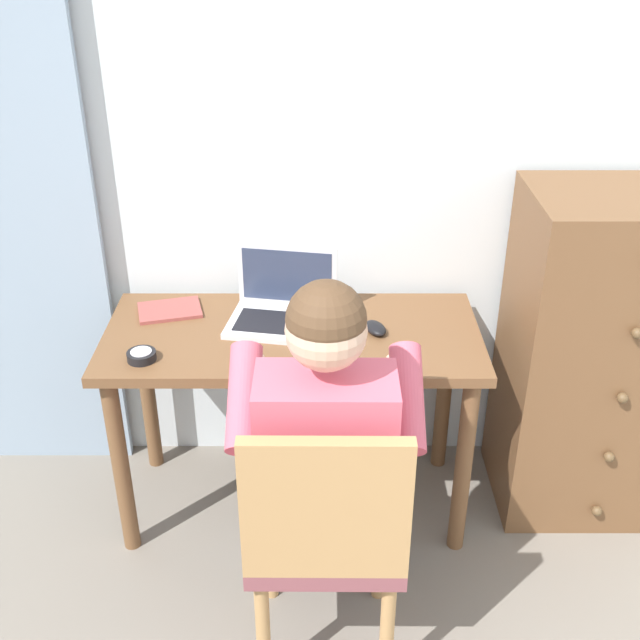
{
  "coord_description": "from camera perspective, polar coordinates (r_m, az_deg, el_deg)",
  "views": [
    {
      "loc": [
        -0.11,
        -0.37,
        1.99
      ],
      "look_at": [
        -0.11,
        1.75,
        0.82
      ],
      "focal_mm": 43.67,
      "sensor_mm": 36.0,
      "label": 1
    }
  ],
  "objects": [
    {
      "name": "wall_back",
      "position": [
        2.67,
        2.27,
        12.76
      ],
      "size": [
        4.8,
        0.05,
        2.5
      ],
      "primitive_type": "cube",
      "color": "silver",
      "rests_on": "ground_plane"
    },
    {
      "name": "curtain_panel",
      "position": [
        2.85,
        -21.73,
        7.96
      ],
      "size": [
        0.55,
        0.03,
        2.14
      ],
      "primitive_type": "cube",
      "color": "#8EA3B7",
      "rests_on": "ground_plane"
    },
    {
      "name": "desk",
      "position": [
        2.61,
        -2.21,
        -3.04
      ],
      "size": [
        1.24,
        0.56,
        0.72
      ],
      "color": "brown",
      "rests_on": "ground_plane"
    },
    {
      "name": "dresser",
      "position": [
        2.84,
        19.51,
        -2.56
      ],
      "size": [
        0.6,
        0.49,
        1.18
      ],
      "color": "brown",
      "rests_on": "ground_plane"
    },
    {
      "name": "chair",
      "position": [
        2.15,
        0.22,
        -15.24
      ],
      "size": [
        0.42,
        0.4,
        0.88
      ],
      "color": "brown",
      "rests_on": "ground_plane"
    },
    {
      "name": "person_seated",
      "position": [
        2.17,
        0.22,
        -8.41
      ],
      "size": [
        0.53,
        0.59,
        1.2
      ],
      "color": "#6B84AD",
      "rests_on": "ground_plane"
    },
    {
      "name": "laptop",
      "position": [
        2.6,
        -2.97,
        0.99
      ],
      "size": [
        0.38,
        0.3,
        0.24
      ],
      "color": "silver",
      "rests_on": "desk"
    },
    {
      "name": "computer_mouse",
      "position": [
        2.55,
        3.88,
        -0.59
      ],
      "size": [
        0.09,
        0.12,
        0.03
      ],
      "primitive_type": "ellipsoid",
      "rotation": [
        0.0,
        0.0,
        0.39
      ],
      "color": "black",
      "rests_on": "desk"
    },
    {
      "name": "desk_clock",
      "position": [
        2.46,
        -13.15,
        -2.59
      ],
      "size": [
        0.09,
        0.09,
        0.03
      ],
      "color": "black",
      "rests_on": "desk"
    },
    {
      "name": "notebook_pad",
      "position": [
        2.72,
        -11.16,
        0.7
      ],
      "size": [
        0.24,
        0.2,
        0.01
      ],
      "primitive_type": "cube",
      "rotation": [
        0.0,
        0.0,
        0.26
      ],
      "color": "#994742",
      "rests_on": "desk"
    }
  ]
}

